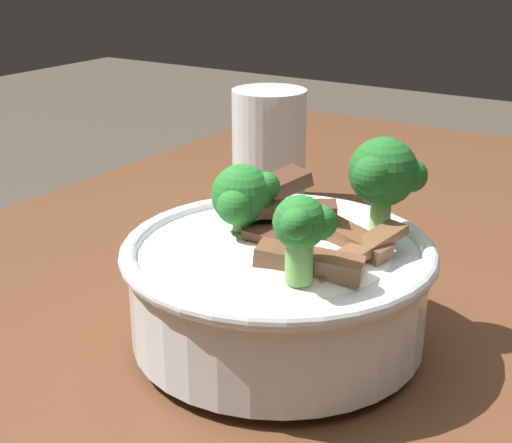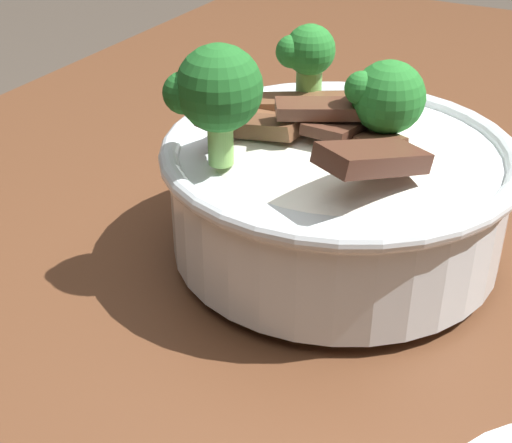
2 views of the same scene
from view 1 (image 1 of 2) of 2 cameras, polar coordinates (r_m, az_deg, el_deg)
rice_bowl at (r=0.51m, az=1.93°, el=-4.09°), size 0.21×0.21×0.15m
drinking_glass at (r=0.80m, az=0.99°, el=5.08°), size 0.08×0.08×0.12m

